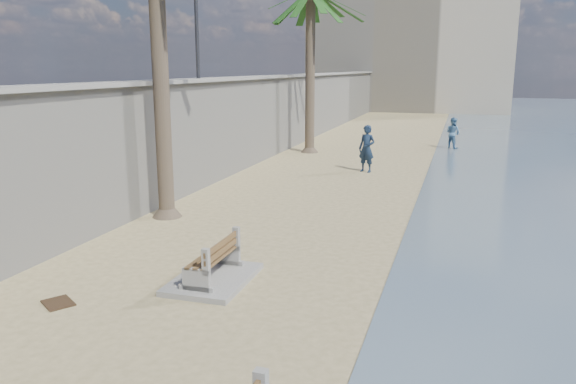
{
  "coord_description": "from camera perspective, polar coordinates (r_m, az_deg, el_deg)",
  "views": [
    {
      "loc": [
        3.19,
        -4.84,
        3.97
      ],
      "look_at": [
        -0.5,
        7.0,
        1.2
      ],
      "focal_mm": 35.0,
      "sensor_mm": 36.0,
      "label": 1
    }
  ],
  "objects": [
    {
      "name": "seawall",
      "position": [
        26.31,
        -1.37,
        7.73
      ],
      "size": [
        0.45,
        70.0,
        3.5
      ],
      "primitive_type": "cube",
      "color": "gray",
      "rests_on": "ground_plane"
    },
    {
      "name": "wall_cap",
      "position": [
        26.22,
        -1.4,
        11.66
      ],
      "size": [
        0.8,
        70.0,
        0.12
      ],
      "primitive_type": "cube",
      "color": "gray",
      "rests_on": "seawall"
    },
    {
      "name": "end_building",
      "position": [
        57.16,
        12.51,
        15.32
      ],
      "size": [
        18.0,
        12.0,
        14.0
      ],
      "primitive_type": "cube",
      "color": "#B7AA93",
      "rests_on": "ground_plane"
    },
    {
      "name": "bench_far",
      "position": [
        10.71,
        -7.63,
        -7.24
      ],
      "size": [
        1.34,
        1.95,
        0.81
      ],
      "color": "gray",
      "rests_on": "ground_plane"
    },
    {
      "name": "person_a",
      "position": [
        21.79,
        8.01,
        4.73
      ],
      "size": [
        0.88,
        0.74,
        2.08
      ],
      "primitive_type": "imported",
      "rotation": [
        0.0,
        0.0,
        -0.36
      ],
      "color": "#16253C",
      "rests_on": "ground_plane"
    },
    {
      "name": "person_b",
      "position": [
        29.18,
        16.41,
        5.93
      ],
      "size": [
        1.04,
        1.0,
        1.7
      ],
      "primitive_type": "imported",
      "rotation": [
        0.0,
        0.0,
        2.51
      ],
      "color": "teal",
      "rests_on": "ground_plane"
    },
    {
      "name": "debris_d",
      "position": [
        10.56,
        -22.31,
        -10.39
      ],
      "size": [
        0.7,
        0.67,
        0.03
      ],
      "primitive_type": "cube",
      "rotation": [
        0.0,
        0.0,
        2.55
      ],
      "color": "#382616",
      "rests_on": "ground_plane"
    }
  ]
}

